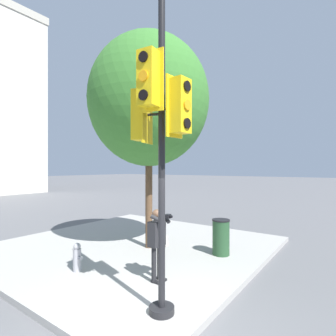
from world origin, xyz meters
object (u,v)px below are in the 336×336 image
object	(u,v)px
traffic_signal_pole	(158,127)
fire_hydrant	(77,257)
street_tree	(149,101)
trash_bin	(221,237)
person_photographer	(158,238)

from	to	relation	value
traffic_signal_pole	fire_hydrant	size ratio (longest dim) A/B	8.16
street_tree	fire_hydrant	bearing A→B (deg)	175.94
fire_hydrant	trash_bin	xyz separation A→B (m)	(3.20, -2.35, 0.18)
trash_bin	street_tree	bearing A→B (deg)	107.55
street_tree	trash_bin	bearing A→B (deg)	-72.45
traffic_signal_pole	trash_bin	world-z (taller)	traffic_signal_pole
street_tree	trash_bin	size ratio (longest dim) A/B	6.58
fire_hydrant	trash_bin	world-z (taller)	trash_bin
fire_hydrant	traffic_signal_pole	bearing A→B (deg)	-97.72
traffic_signal_pole	trash_bin	size ratio (longest dim) A/B	5.47
person_photographer	street_tree	xyz separation A→B (m)	(1.79, 1.77, 3.73)
traffic_signal_pole	street_tree	distance (m)	4.18
fire_hydrant	trash_bin	distance (m)	3.98
person_photographer	fire_hydrant	xyz separation A→B (m)	(-0.73, 1.95, -0.61)
street_tree	traffic_signal_pole	bearing A→B (deg)	-137.62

